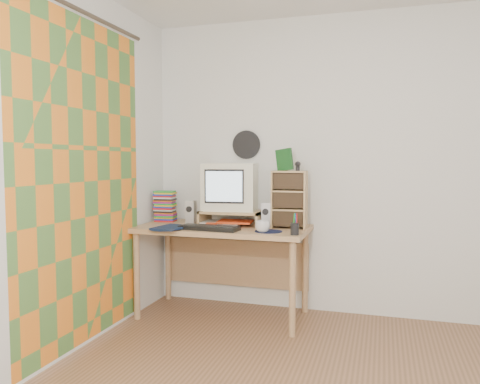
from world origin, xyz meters
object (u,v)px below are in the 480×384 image
Objects in this scene: dvd_stack at (165,208)px; desk at (225,241)px; diary at (160,225)px; keyboard at (209,228)px; mug at (263,227)px; crt_monitor at (230,187)px; cd_rack at (289,199)px.

desk is at bearing -14.76° from dvd_stack.
diary is at bearing -76.07° from dvd_stack.
keyboard is 0.43m from mug.
desk is at bearing -109.01° from crt_monitor.
keyboard is at bearing 14.44° from diary.
diary is at bearing -176.43° from mug.
crt_monitor is 0.68m from diary.
cd_rack is 4.11× the size of mug.
crt_monitor reaches higher than diary.
dvd_stack is at bearing 118.57° from diary.
crt_monitor is at bearing 86.46° from keyboard.
keyboard is 0.41m from diary.
dvd_stack is at bearing 159.86° from mug.
cd_rack reaches higher than keyboard.
crt_monitor reaches higher than mug.
diary is at bearing -163.11° from cd_rack.
dvd_stack reaches higher than diary.
cd_rack is (0.52, -0.08, -0.09)m from crt_monitor.
crt_monitor is 1.71× the size of dvd_stack.
crt_monitor is at bearing 169.44° from cd_rack.
dvd_stack is 0.53× the size of cd_rack.
mug reaches higher than desk.
diary is (-0.40, -0.04, 0.01)m from keyboard.
desk is 0.65m from cd_rack.
cd_rack reaches higher than diary.
cd_rack is at bearing 27.13° from diary.
crt_monitor is 0.91× the size of cd_rack.
mug reaches higher than diary.
dvd_stack is at bearing 172.47° from crt_monitor.
cd_rack reaches higher than mug.
dvd_stack is at bearing 174.01° from cd_rack.
mug is at bearing 11.72° from diary.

